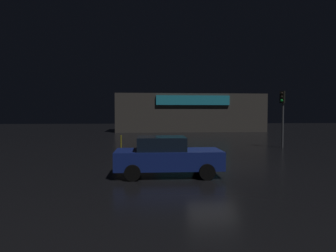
% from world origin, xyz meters
% --- Properties ---
extents(ground_plane, '(120.00, 120.00, 0.00)m').
position_xyz_m(ground_plane, '(0.00, 0.00, 0.00)').
color(ground_plane, black).
extents(store_building, '(20.48, 6.85, 5.19)m').
position_xyz_m(store_building, '(3.29, 28.21, 2.60)').
color(store_building, '#4C4742').
rests_on(store_building, ground).
extents(traffic_signal_main, '(0.42, 0.42, 4.14)m').
position_xyz_m(traffic_signal_main, '(6.81, 6.81, 2.97)').
color(traffic_signal_main, '#595B60').
rests_on(traffic_signal_main, ground).
extents(car_near, '(4.27, 2.03, 1.58)m').
position_xyz_m(car_near, '(-2.38, -2.27, 0.80)').
color(car_near, navy).
rests_on(car_near, ground).
extents(bollard_kerb_a, '(0.08, 0.08, 0.94)m').
position_xyz_m(bollard_kerb_a, '(-4.91, 7.48, 0.47)').
color(bollard_kerb_a, gold).
rests_on(bollard_kerb_a, ground).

